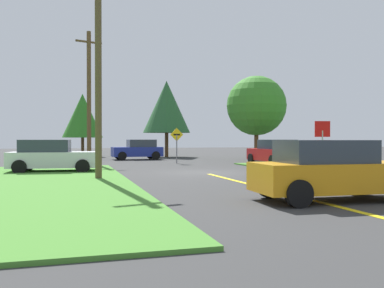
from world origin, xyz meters
The scene contains 13 objects.
ground_plane centered at (0.00, 0.00, 0.00)m, with size 120.00×120.00×0.00m, color #343434.
lane_stripe_center centered at (0.00, -8.00, 0.01)m, with size 0.20×14.00×0.01m, color yellow.
stop_sign centered at (5.26, -2.30, 1.77)m, with size 0.75×0.18×2.51m.
parked_car_near_building centered at (-7.16, 2.06, 0.80)m, with size 4.37×2.33×1.62m.
car_on_crossroad centered at (6.41, 4.81, 0.81)m, with size 2.08×4.45×1.62m.
car_behind_on_main_road centered at (0.41, -10.03, 0.80)m, with size 4.26×2.11×1.62m.
car_approaching_junction centered at (-1.03, 14.09, 0.80)m, with size 4.05×2.16×1.62m.
utility_pole_near centered at (-5.17, -2.51, 4.69)m, with size 1.76×0.63×9.09m.
utility_pole_mid centered at (-5.07, 9.40, 4.59)m, with size 1.76×0.63×8.92m.
direction_sign centered at (0.64, 7.85, 1.50)m, with size 0.91×0.08×2.41m.
oak_tree_left centered at (2.30, 18.41, 4.66)m, with size 4.39×4.39×7.09m.
pine_tree_center centered at (-5.22, 20.42, 3.83)m, with size 3.69×3.69×5.87m.
oak_tree_right centered at (8.12, 11.30, 4.34)m, with size 4.79×4.79×6.75m.
Camera 1 is at (-6.22, -19.74, 1.64)m, focal length 39.25 mm.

